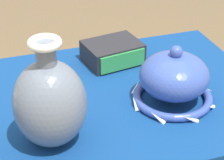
% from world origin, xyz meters
% --- Properties ---
extents(display_table, '(1.06, 0.64, 0.79)m').
position_xyz_m(display_table, '(0.00, -0.02, 0.69)').
color(display_table, brown).
rests_on(display_table, ground_plane).
extents(vase_tall_bulbous, '(0.17, 0.17, 0.27)m').
position_xyz_m(vase_tall_bulbous, '(-0.10, -0.15, 0.90)').
color(vase_tall_bulbous, slate).
rests_on(vase_tall_bulbous, display_table).
extents(vase_dome_bell, '(0.23, 0.23, 0.17)m').
position_xyz_m(vase_dome_bell, '(0.25, -0.08, 0.85)').
color(vase_dome_bell, '#3851A8').
rests_on(vase_dome_bell, display_table).
extents(mosaic_tile_box, '(0.19, 0.16, 0.06)m').
position_xyz_m(mosaic_tile_box, '(0.16, 0.18, 0.82)').
color(mosaic_tile_box, '#232328').
rests_on(mosaic_tile_box, display_table).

